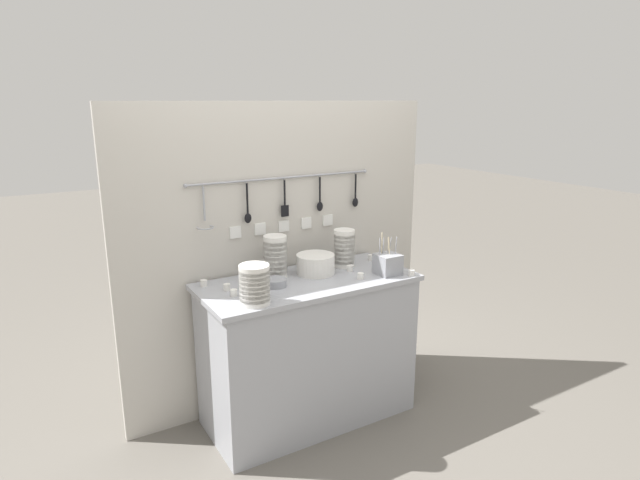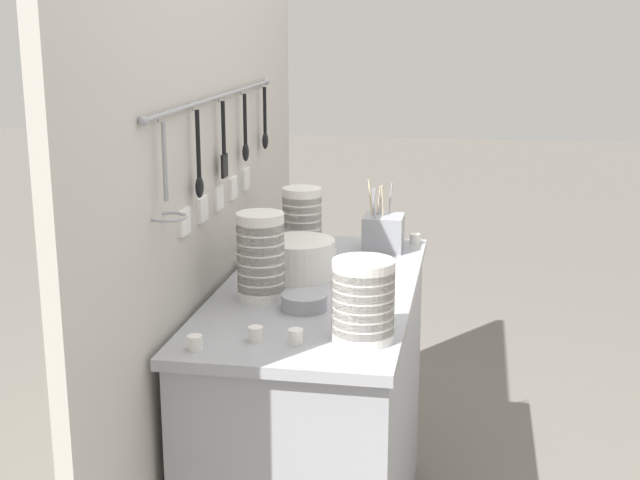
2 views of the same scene
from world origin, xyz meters
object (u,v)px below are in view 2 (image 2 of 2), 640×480
(plate_stack, at_px, (298,258))
(steel_mixing_bowl, at_px, (305,302))
(bowl_stack_wide_centre, at_px, (261,256))
(cup_mid_row, at_px, (309,236))
(cup_beside_plates, at_px, (331,255))
(cutlery_caddy, at_px, (383,232))
(cup_centre, at_px, (256,334))
(cup_front_right, at_px, (296,336))
(cup_front_left, at_px, (195,343))
(bowl_stack_nested_right, at_px, (302,223))
(bowl_stack_tall_left, at_px, (363,301))
(cup_edge_far, at_px, (376,260))
(cup_back_right, at_px, (415,239))

(plate_stack, distance_m, steel_mixing_bowl, 0.32)
(steel_mixing_bowl, bearing_deg, plate_stack, 14.83)
(bowl_stack_wide_centre, xyz_separation_m, cup_mid_row, (0.69, -0.01, -0.11))
(plate_stack, relative_size, cup_beside_plates, 6.09)
(cutlery_caddy, relative_size, cup_centre, 6.55)
(cup_front_right, distance_m, cup_front_left, 0.25)
(plate_stack, bearing_deg, bowl_stack_nested_right, 7.82)
(bowl_stack_tall_left, distance_m, cup_front_left, 0.43)
(cup_mid_row, bearing_deg, bowl_stack_wide_centre, 179.10)
(cutlery_caddy, height_order, cup_front_right, cutlery_caddy)
(cup_edge_far, bearing_deg, bowl_stack_nested_right, 78.36)
(plate_stack, height_order, cup_mid_row, plate_stack)
(cutlery_caddy, xyz_separation_m, cup_mid_row, (0.08, 0.28, -0.04))
(steel_mixing_bowl, height_order, cup_mid_row, steel_mixing_bowl)
(cup_beside_plates, bearing_deg, cup_centre, 175.23)
(plate_stack, relative_size, cup_mid_row, 6.09)
(bowl_stack_tall_left, distance_m, cup_centre, 0.28)
(cup_front_right, xyz_separation_m, cup_front_left, (-0.09, 0.23, 0.00))
(cup_front_right, relative_size, cup_centre, 1.00)
(bowl_stack_nested_right, distance_m, cup_mid_row, 0.25)
(steel_mixing_bowl, xyz_separation_m, cup_mid_row, (0.76, 0.13, -0.00))
(bowl_stack_tall_left, relative_size, cup_edge_far, 5.51)
(cup_beside_plates, bearing_deg, steel_mixing_bowl, -178.79)
(bowl_stack_tall_left, xyz_separation_m, steel_mixing_bowl, (0.21, 0.19, -0.08))
(cup_front_right, xyz_separation_m, cup_centre, (0.00, 0.10, 0.00))
(steel_mixing_bowl, bearing_deg, bowl_stack_tall_left, -138.15)
(bowl_stack_tall_left, height_order, cutlery_caddy, cutlery_caddy)
(cup_beside_plates, relative_size, cup_front_left, 1.00)
(bowl_stack_tall_left, xyz_separation_m, cup_back_right, (1.00, -0.06, -0.09))
(cup_front_left, bearing_deg, cup_back_right, -21.97)
(cup_beside_plates, xyz_separation_m, cup_mid_row, (0.25, 0.12, 0.00))
(cup_front_left, bearing_deg, bowl_stack_wide_centre, -8.82)
(cup_mid_row, bearing_deg, cup_back_right, -86.50)
(bowl_stack_nested_right, bearing_deg, cutlery_caddy, -60.93)
(bowl_stack_wide_centre, bearing_deg, cup_mid_row, -0.90)
(plate_stack, bearing_deg, steel_mixing_bowl, -165.17)
(steel_mixing_bowl, distance_m, cup_front_right, 0.27)
(cup_centre, bearing_deg, bowl_stack_nested_right, 2.69)
(bowl_stack_nested_right, height_order, steel_mixing_bowl, bowl_stack_nested_right)
(bowl_stack_tall_left, bearing_deg, cup_mid_row, 18.29)
(cup_front_left, xyz_separation_m, cup_centre, (0.09, -0.13, 0.00))
(steel_mixing_bowl, relative_size, cup_back_right, 3.40)
(cup_front_right, relative_size, cup_front_left, 1.00)
(cup_beside_plates, xyz_separation_m, cup_edge_far, (-0.03, -0.16, 0.00))
(cup_centre, bearing_deg, cup_beside_plates, -4.77)
(cup_back_right, height_order, cup_front_right, same)
(bowl_stack_tall_left, height_order, cup_front_left, bowl_stack_tall_left)
(steel_mixing_bowl, xyz_separation_m, cutlery_caddy, (0.68, -0.15, 0.04))
(cup_back_right, xyz_separation_m, cup_front_right, (-1.05, 0.22, 0.00))
(cup_beside_plates, height_order, cup_centre, same)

